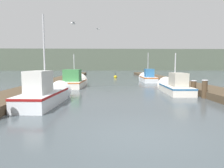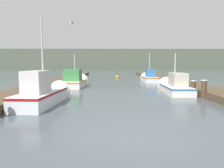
{
  "view_description": "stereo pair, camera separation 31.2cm",
  "coord_description": "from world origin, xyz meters",
  "px_view_note": "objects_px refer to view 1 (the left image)",
  "views": [
    {
      "loc": [
        -0.94,
        -5.26,
        1.98
      ],
      "look_at": [
        -0.44,
        10.57,
        0.44
      ],
      "focal_mm": 32.0,
      "sensor_mm": 36.0,
      "label": 1
    },
    {
      "loc": [
        -0.63,
        -5.26,
        1.98
      ],
      "look_at": [
        -0.44,
        10.57,
        0.44
      ],
      "focal_mm": 32.0,
      "sensor_mm": 36.0,
      "label": 2
    }
  ],
  "objects_px": {
    "fishing_boat_1": "(174,86)",
    "fishing_boat_0": "(46,94)",
    "fishing_boat_3": "(147,78)",
    "seagull_lead": "(98,29)",
    "seagull_1": "(73,23)",
    "mooring_piling_3": "(72,76)",
    "mooring_piling_2": "(204,89)",
    "fishing_boat_2": "(75,81)",
    "mooring_piling_0": "(194,88)",
    "channel_buoy": "(115,77)"
  },
  "relations": [
    {
      "from": "fishing_boat_1",
      "to": "seagull_lead",
      "type": "bearing_deg",
      "value": 136.0
    },
    {
      "from": "mooring_piling_0",
      "to": "channel_buoy",
      "type": "relative_size",
      "value": 0.97
    },
    {
      "from": "fishing_boat_0",
      "to": "fishing_boat_3",
      "type": "xyz_separation_m",
      "value": [
        7.88,
        13.05,
        -0.08
      ]
    },
    {
      "from": "fishing_boat_1",
      "to": "seagull_lead",
      "type": "xyz_separation_m",
      "value": [
        -5.61,
        6.04,
        5.06
      ]
    },
    {
      "from": "fishing_boat_0",
      "to": "seagull_1",
      "type": "distance_m",
      "value": 4.34
    },
    {
      "from": "fishing_boat_3",
      "to": "fishing_boat_1",
      "type": "bearing_deg",
      "value": -88.99
    },
    {
      "from": "mooring_piling_3",
      "to": "seagull_lead",
      "type": "relative_size",
      "value": 2.42
    },
    {
      "from": "fishing_boat_2",
      "to": "mooring_piling_3",
      "type": "distance_m",
      "value": 5.55
    },
    {
      "from": "fishing_boat_1",
      "to": "mooring_piling_3",
      "type": "relative_size",
      "value": 3.7
    },
    {
      "from": "mooring_piling_3",
      "to": "channel_buoy",
      "type": "xyz_separation_m",
      "value": [
        5.45,
        6.33,
        -0.52
      ]
    },
    {
      "from": "mooring_piling_2",
      "to": "seagull_lead",
      "type": "xyz_separation_m",
      "value": [
        -6.52,
        8.73,
        4.93
      ]
    },
    {
      "from": "channel_buoy",
      "to": "fishing_boat_0",
      "type": "bearing_deg",
      "value": -102.68
    },
    {
      "from": "mooring_piling_3",
      "to": "fishing_boat_3",
      "type": "bearing_deg",
      "value": -3.12
    },
    {
      "from": "mooring_piling_2",
      "to": "mooring_piling_3",
      "type": "distance_m",
      "value": 15.62
    },
    {
      "from": "fishing_boat_2",
      "to": "mooring_piling_3",
      "type": "xyz_separation_m",
      "value": [
        -1.19,
        5.42,
        0.19
      ]
    },
    {
      "from": "mooring_piling_2",
      "to": "fishing_boat_2",
      "type": "bearing_deg",
      "value": 141.95
    },
    {
      "from": "fishing_boat_1",
      "to": "fishing_boat_0",
      "type": "bearing_deg",
      "value": -149.73
    },
    {
      "from": "fishing_boat_1",
      "to": "mooring_piling_0",
      "type": "height_order",
      "value": "fishing_boat_1"
    },
    {
      "from": "mooring_piling_3",
      "to": "seagull_1",
      "type": "xyz_separation_m",
      "value": [
        2.13,
        -11.84,
        3.68
      ]
    },
    {
      "from": "fishing_boat_0",
      "to": "fishing_boat_2",
      "type": "distance_m",
      "value": 8.11
    },
    {
      "from": "fishing_boat_1",
      "to": "seagull_lead",
      "type": "height_order",
      "value": "seagull_lead"
    },
    {
      "from": "fishing_boat_2",
      "to": "channel_buoy",
      "type": "height_order",
      "value": "fishing_boat_2"
    },
    {
      "from": "seagull_lead",
      "to": "fishing_boat_0",
      "type": "bearing_deg",
      "value": -166.84
    },
    {
      "from": "fishing_boat_2",
      "to": "fishing_boat_3",
      "type": "xyz_separation_m",
      "value": [
        7.68,
        4.94,
        -0.04
      ]
    },
    {
      "from": "mooring_piling_3",
      "to": "seagull_lead",
      "type": "distance_m",
      "value": 6.76
    },
    {
      "from": "fishing_boat_2",
      "to": "seagull_1",
      "type": "height_order",
      "value": "seagull_1"
    },
    {
      "from": "fishing_boat_1",
      "to": "seagull_1",
      "type": "xyz_separation_m",
      "value": [
        -6.76,
        -2.38,
        3.93
      ]
    },
    {
      "from": "fishing_boat_1",
      "to": "channel_buoy",
      "type": "relative_size",
      "value": 4.91
    },
    {
      "from": "mooring_piling_0",
      "to": "seagull_1",
      "type": "bearing_deg",
      "value": -173.51
    },
    {
      "from": "fishing_boat_0",
      "to": "fishing_boat_2",
      "type": "xyz_separation_m",
      "value": [
        0.21,
        8.11,
        -0.04
      ]
    },
    {
      "from": "seagull_1",
      "to": "seagull_lead",
      "type": "bearing_deg",
      "value": -24.89
    },
    {
      "from": "fishing_boat_2",
      "to": "fishing_boat_3",
      "type": "bearing_deg",
      "value": 35.2
    },
    {
      "from": "mooring_piling_0",
      "to": "mooring_piling_3",
      "type": "height_order",
      "value": "mooring_piling_3"
    },
    {
      "from": "fishing_boat_0",
      "to": "seagull_1",
      "type": "bearing_deg",
      "value": 59.76
    },
    {
      "from": "fishing_boat_2",
      "to": "fishing_boat_3",
      "type": "height_order",
      "value": "fishing_boat_3"
    },
    {
      "from": "fishing_boat_0",
      "to": "channel_buoy",
      "type": "bearing_deg",
      "value": 81.38
    },
    {
      "from": "fishing_boat_3",
      "to": "seagull_1",
      "type": "distance_m",
      "value": 13.77
    },
    {
      "from": "mooring_piling_0",
      "to": "channel_buoy",
      "type": "distance_m",
      "value": 17.83
    },
    {
      "from": "mooring_piling_0",
      "to": "mooring_piling_3",
      "type": "distance_m",
      "value": 14.64
    },
    {
      "from": "fishing_boat_0",
      "to": "fishing_boat_1",
      "type": "height_order",
      "value": "fishing_boat_0"
    },
    {
      "from": "fishing_boat_3",
      "to": "seagull_lead",
      "type": "height_order",
      "value": "seagull_lead"
    },
    {
      "from": "mooring_piling_3",
      "to": "seagull_lead",
      "type": "xyz_separation_m",
      "value": [
        3.28,
        -3.43,
        4.81
      ]
    },
    {
      "from": "fishing_boat_2",
      "to": "mooring_piling_0",
      "type": "xyz_separation_m",
      "value": [
        8.49,
        -5.57,
        0.01
      ]
    },
    {
      "from": "fishing_boat_1",
      "to": "mooring_piling_2",
      "type": "bearing_deg",
      "value": -68.28
    },
    {
      "from": "mooring_piling_2",
      "to": "channel_buoy",
      "type": "distance_m",
      "value": 19.01
    },
    {
      "from": "channel_buoy",
      "to": "seagull_lead",
      "type": "distance_m",
      "value": 11.34
    },
    {
      "from": "mooring_piling_2",
      "to": "seagull_1",
      "type": "xyz_separation_m",
      "value": [
        -7.67,
        0.32,
        3.8
      ]
    },
    {
      "from": "fishing_boat_0",
      "to": "fishing_boat_3",
      "type": "bearing_deg",
      "value": 62.92
    },
    {
      "from": "fishing_boat_1",
      "to": "fishing_boat_2",
      "type": "height_order",
      "value": "fishing_boat_2"
    },
    {
      "from": "fishing_boat_2",
      "to": "fishing_boat_3",
      "type": "distance_m",
      "value": 9.13
    }
  ]
}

